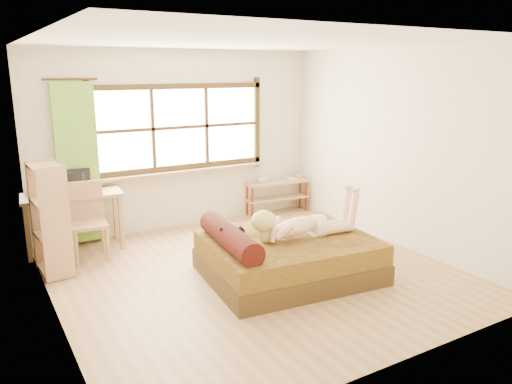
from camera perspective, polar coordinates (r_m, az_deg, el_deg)
floor at (r=6.13m, az=-0.15°, el=-9.26°), size 4.50×4.50×0.00m
ceiling at (r=5.65m, az=-0.16°, el=16.82°), size 4.50×4.50×0.00m
wall_back at (r=7.74m, az=-8.65°, el=5.86°), size 4.50×0.00×4.50m
wall_front at (r=4.01m, az=16.32°, el=-2.03°), size 4.50×0.00×4.50m
wall_left at (r=5.02m, az=-22.92°, el=0.56°), size 0.00×4.50×4.50m
wall_right at (r=7.13m, az=15.71°, el=4.81°), size 0.00×4.50×4.50m
window at (r=7.69m, az=-8.61°, el=7.00°), size 2.80×0.16×1.46m
curtain at (r=7.23m, az=-19.70°, el=3.03°), size 0.55×0.10×2.20m
bed at (r=5.96m, az=3.34°, el=-7.28°), size 2.07×1.73×0.73m
woman at (r=5.87m, az=5.31°, el=-2.46°), size 1.37×0.52×0.57m
kitten at (r=5.60m, az=-2.91°, el=-5.06°), size 0.30×0.14×0.23m
desk at (r=7.12m, az=-20.25°, el=-0.97°), size 1.32×0.71×0.79m
monitor at (r=7.11m, az=-20.50°, el=1.15°), size 0.54×0.12×0.31m
chair at (r=6.84m, az=-18.69°, el=-2.62°), size 0.49×0.49×1.00m
pipe_shelf at (r=8.51m, az=2.49°, el=0.30°), size 1.14×0.39×0.63m
cup at (r=8.31m, az=0.70°, el=1.39°), size 0.14×0.14×0.10m
book at (r=8.58m, az=3.56°, el=1.47°), size 0.19×0.24×0.02m
bookshelf at (r=6.40m, az=-22.45°, el=-2.86°), size 0.37×0.61×1.34m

